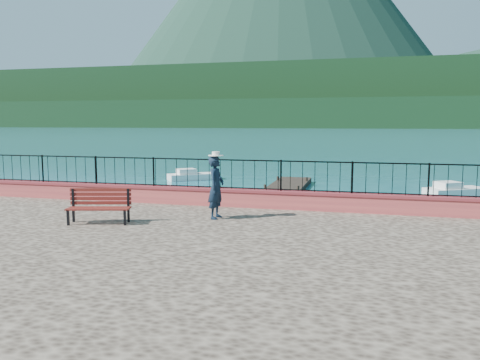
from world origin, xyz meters
The scene contains 12 objects.
ground centered at (0.00, 0.00, 0.00)m, with size 2000.00×2000.00×0.00m, color #19596B.
parapet centered at (0.00, 3.70, 1.49)m, with size 28.00×0.46×0.58m, color #CC5049.
railing centered at (0.00, 3.70, 2.25)m, with size 27.00×0.05×0.95m, color black.
dock centered at (-2.00, 12.00, 0.15)m, with size 2.00×16.00×0.30m, color #2D231C.
far_forest centered at (0.00, 300.00, 9.00)m, with size 900.00×60.00×18.00m, color black.
foothills centered at (0.00, 360.00, 22.00)m, with size 900.00×120.00×44.00m, color black.
park_bench centered at (-4.74, 0.27, 1.49)m, with size 1.77×0.96×0.94m.
person centered at (-1.84, 1.72, 2.10)m, with size 0.66×0.43×1.81m, color black.
hat centered at (-1.84, 1.72, 3.07)m, with size 0.44×0.44×0.12m, color white.
boat_0 centered at (-8.29, 8.79, 0.40)m, with size 3.69×1.30×0.80m, color silver.
boat_2 centered at (7.13, 16.16, 0.40)m, with size 3.29×1.30×0.80m, color silver.
boat_3 centered at (-8.97, 19.18, 0.40)m, with size 3.45×1.30×0.80m, color silver.
Camera 1 is at (2.16, -10.91, 3.97)m, focal length 35.00 mm.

